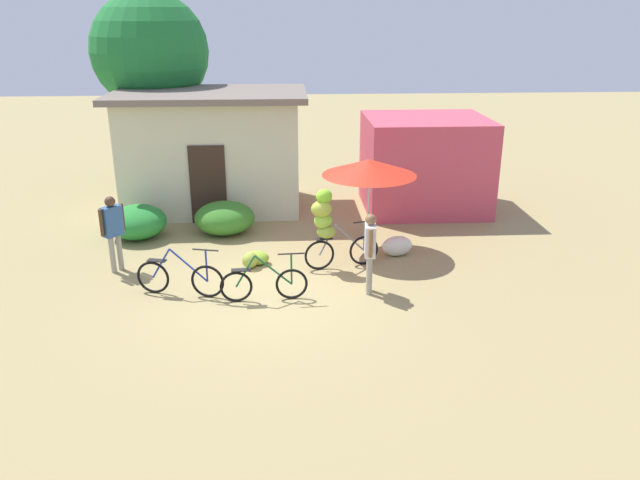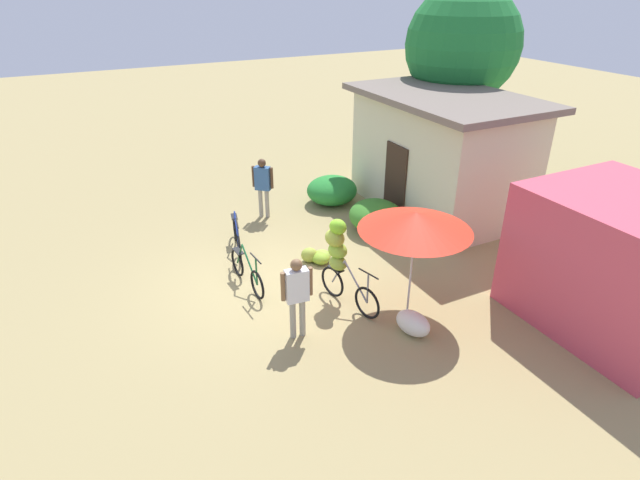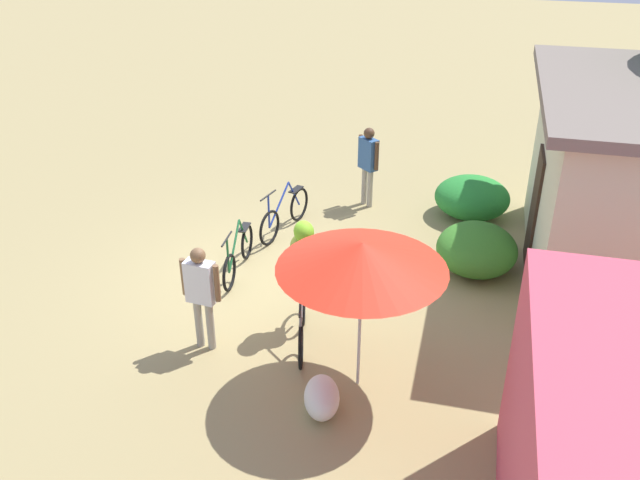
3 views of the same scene
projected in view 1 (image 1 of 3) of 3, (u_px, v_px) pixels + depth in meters
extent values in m
plane|color=#9B8958|center=(265.00, 292.00, 12.11)|extent=(60.00, 60.00, 0.00)
cube|color=beige|center=(213.00, 154.00, 16.88)|extent=(4.56, 2.78, 2.98)
cube|color=#72665B|center=(209.00, 94.00, 16.34)|extent=(5.06, 3.28, 0.16)
cube|color=#332319|center=(208.00, 185.00, 15.73)|extent=(0.90, 0.06, 2.00)
cube|color=#CA4659|center=(425.00, 163.00, 16.90)|extent=(3.20, 2.80, 2.47)
cylinder|color=brown|center=(158.00, 139.00, 18.54)|extent=(0.26, 0.26, 3.04)
sphere|color=#1E7331|center=(150.00, 51.00, 17.67)|extent=(3.30, 3.30, 3.30)
ellipsoid|color=#278331|center=(137.00, 222.00, 14.90)|extent=(1.36, 1.44, 0.78)
ellipsoid|color=#377926|center=(225.00, 218.00, 15.17)|extent=(1.45, 1.34, 0.79)
cylinder|color=beige|center=(368.00, 208.00, 13.87)|extent=(0.04, 0.04, 2.03)
cone|color=red|center=(369.00, 167.00, 13.55)|extent=(2.07, 2.07, 0.35)
torus|color=black|center=(208.00, 281.00, 11.80)|extent=(0.65, 0.20, 0.65)
torus|color=black|center=(153.00, 277.00, 11.98)|extent=(0.65, 0.20, 0.65)
cylinder|color=navy|center=(161.00, 263.00, 11.85)|extent=(0.41, 0.13, 0.63)
cylinder|color=navy|center=(189.00, 265.00, 11.76)|extent=(0.72, 0.21, 0.63)
cylinder|color=black|center=(205.00, 250.00, 11.58)|extent=(0.49, 0.15, 0.03)
cylinder|color=navy|center=(206.00, 266.00, 11.69)|extent=(0.04, 0.04, 0.64)
cube|color=black|center=(157.00, 260.00, 11.84)|extent=(0.38, 0.22, 0.02)
torus|color=black|center=(292.00, 284.00, 11.74)|extent=(0.61, 0.09, 0.61)
torus|color=black|center=(236.00, 287.00, 11.62)|extent=(0.61, 0.09, 0.61)
cylinder|color=#19592D|center=(245.00, 271.00, 11.54)|extent=(0.39, 0.06, 0.62)
cylinder|color=#19592D|center=(273.00, 270.00, 11.60)|extent=(0.70, 0.08, 0.63)
cylinder|color=black|center=(291.00, 254.00, 11.53)|extent=(0.50, 0.06, 0.03)
cylinder|color=#19592D|center=(291.00, 269.00, 11.64)|extent=(0.04, 0.04, 0.61)
cube|color=black|center=(241.00, 270.00, 11.52)|extent=(0.37, 0.16, 0.02)
torus|color=black|center=(364.00, 250.00, 13.33)|extent=(0.64, 0.20, 0.65)
torus|color=black|center=(319.00, 255.00, 13.06)|extent=(0.64, 0.20, 0.65)
cylinder|color=slate|center=(327.00, 240.00, 13.00)|extent=(0.38, 0.12, 0.65)
cylinder|color=slate|center=(350.00, 238.00, 13.14)|extent=(0.66, 0.19, 0.66)
cylinder|color=black|center=(365.00, 222.00, 13.11)|extent=(0.49, 0.15, 0.03)
cylinder|color=slate|center=(364.00, 236.00, 13.22)|extent=(0.04, 0.04, 0.64)
cube|color=black|center=(324.00, 239.00, 12.97)|extent=(0.38, 0.22, 0.02)
ellipsoid|color=#88A135|center=(326.00, 232.00, 12.94)|extent=(0.45, 0.39, 0.27)
ellipsoid|color=#8CB836|center=(323.00, 220.00, 12.87)|extent=(0.50, 0.46, 0.33)
ellipsoid|color=#94A235|center=(322.00, 209.00, 12.73)|extent=(0.47, 0.39, 0.34)
ellipsoid|color=#78BD25|center=(324.00, 196.00, 12.68)|extent=(0.44, 0.41, 0.30)
ellipsoid|color=#90B43A|center=(257.00, 257.00, 13.46)|extent=(0.64, 0.64, 0.27)
ellipsoid|color=#96A739|center=(250.00, 260.00, 13.21)|extent=(0.46, 0.49, 0.35)
ellipsoid|color=#81A92C|center=(258.00, 258.00, 13.41)|extent=(0.52, 0.47, 0.27)
ellipsoid|color=silver|center=(397.00, 246.00, 13.87)|extent=(0.79, 0.60, 0.44)
cylinder|color=gray|center=(120.00, 252.00, 13.04)|extent=(0.11, 0.11, 0.79)
cylinder|color=gray|center=(112.00, 255.00, 12.91)|extent=(0.11, 0.11, 0.79)
cube|color=#33598C|center=(112.00, 221.00, 12.73)|extent=(0.41, 0.43, 0.62)
cylinder|color=#4C3321|center=(122.00, 217.00, 12.91)|extent=(0.08, 0.08, 0.56)
cylinder|color=#4C3321|center=(101.00, 223.00, 12.53)|extent=(0.08, 0.08, 0.56)
sphere|color=#4C3321|center=(110.00, 202.00, 12.59)|extent=(0.21, 0.21, 0.21)
cylinder|color=gray|center=(369.00, 272.00, 12.07)|extent=(0.11, 0.11, 0.77)
cylinder|color=gray|center=(369.00, 276.00, 11.91)|extent=(0.11, 0.11, 0.77)
cube|color=silver|center=(370.00, 240.00, 11.75)|extent=(0.24, 0.42, 0.61)
cylinder|color=brown|center=(370.00, 234.00, 11.97)|extent=(0.08, 0.08, 0.55)
cylinder|color=brown|center=(371.00, 243.00, 11.51)|extent=(0.08, 0.08, 0.55)
sphere|color=brown|center=(371.00, 220.00, 11.61)|extent=(0.21, 0.21, 0.21)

